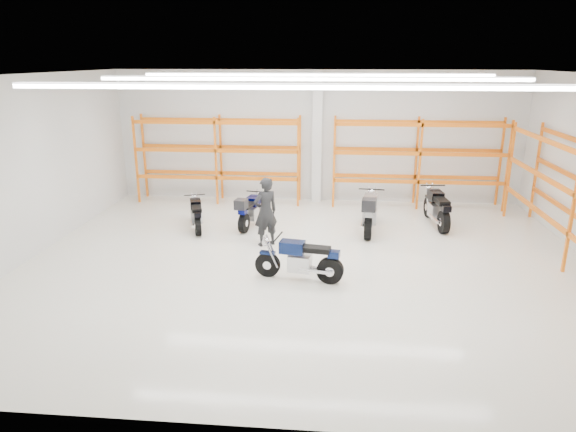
# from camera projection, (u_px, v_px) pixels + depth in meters

# --- Properties ---
(ground) EXTENTS (14.00, 14.00, 0.00)m
(ground) POSITION_uv_depth(u_px,v_px,m) (307.00, 263.00, 12.72)
(ground) COLOR silver
(ground) RESTS_ON ground
(room_shell) EXTENTS (14.02, 12.02, 4.51)m
(room_shell) POSITION_uv_depth(u_px,v_px,m) (309.00, 130.00, 11.78)
(room_shell) COLOR silver
(room_shell) RESTS_ON ground
(motorcycle_main) EXTENTS (2.05, 0.75, 1.01)m
(motorcycle_main) POSITION_uv_depth(u_px,v_px,m) (303.00, 261.00, 11.59)
(motorcycle_main) COLOR black
(motorcycle_main) RESTS_ON ground
(motorcycle_back_a) EXTENTS (0.82, 1.83, 0.93)m
(motorcycle_back_a) POSITION_uv_depth(u_px,v_px,m) (196.00, 215.00, 15.10)
(motorcycle_back_a) COLOR black
(motorcycle_back_a) RESTS_ON ground
(motorcycle_back_b) EXTENTS (0.75, 2.03, 1.05)m
(motorcycle_back_b) POSITION_uv_depth(u_px,v_px,m) (250.00, 211.00, 15.26)
(motorcycle_back_b) COLOR black
(motorcycle_back_b) RESTS_ON ground
(motorcycle_back_c) EXTENTS (0.76, 2.40, 1.23)m
(motorcycle_back_c) POSITION_uv_depth(u_px,v_px,m) (369.00, 213.00, 14.76)
(motorcycle_back_c) COLOR black
(motorcycle_back_c) RESTS_ON ground
(motorcycle_back_d) EXTENTS (0.76, 2.28, 1.12)m
(motorcycle_back_d) POSITION_uv_depth(u_px,v_px,m) (437.00, 209.00, 15.39)
(motorcycle_back_d) COLOR black
(motorcycle_back_d) RESTS_ON ground
(standing_man) EXTENTS (0.82, 0.76, 1.87)m
(standing_man) POSITION_uv_depth(u_px,v_px,m) (266.00, 212.00, 13.67)
(standing_man) COLOR black
(standing_man) RESTS_ON ground
(structural_column) EXTENTS (0.32, 0.32, 4.50)m
(structural_column) POSITION_uv_depth(u_px,v_px,m) (317.00, 138.00, 17.60)
(structural_column) COLOR white
(structural_column) RESTS_ON ground
(pallet_racking_back_left) EXTENTS (5.67, 0.87, 3.00)m
(pallet_racking_back_left) POSITION_uv_depth(u_px,v_px,m) (218.00, 151.00, 17.71)
(pallet_racking_back_left) COLOR #EE530D
(pallet_racking_back_left) RESTS_ON ground
(pallet_racking_back_right) EXTENTS (5.67, 0.87, 3.00)m
(pallet_racking_back_right) POSITION_uv_depth(u_px,v_px,m) (418.00, 154.00, 17.12)
(pallet_racking_back_right) COLOR #EE530D
(pallet_racking_back_right) RESTS_ON ground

